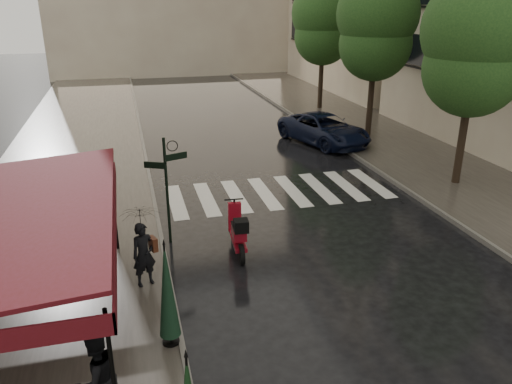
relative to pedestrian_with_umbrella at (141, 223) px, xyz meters
name	(u,v)px	position (x,y,z in m)	size (l,w,h in m)	color
ground	(234,291)	(2.00, -0.70, -1.72)	(120.00, 120.00, 0.00)	black
sidewalk_near	(73,158)	(-2.50, 11.30, -1.66)	(6.00, 60.00, 0.12)	#38332D
sidewalk_far	(381,136)	(12.25, 11.30, -1.66)	(5.50, 60.00, 0.12)	#38332D
curb_near	(145,153)	(0.55, 11.30, -1.65)	(0.12, 60.00, 0.16)	#595651
curb_far	(329,139)	(9.45, 11.30, -1.65)	(0.12, 60.00, 0.16)	#595651
crosswalk	(278,192)	(4.97, 5.30, -1.72)	(7.85, 3.20, 0.01)	silver
signpost	(167,182)	(0.80, 2.30, 0.11)	(1.17, 0.29, 3.10)	black
tree_near	(478,37)	(11.60, 4.30, 3.60)	(3.80, 3.80, 7.99)	black
tree_mid	(377,20)	(11.50, 11.30, 3.87)	(3.80, 3.80, 8.34)	black
tree_far	(324,18)	(11.70, 18.30, 3.73)	(3.80, 3.80, 8.16)	black
pedestrian_with_umbrella	(141,223)	(0.00, 0.00, 0.00)	(1.21, 1.22, 2.41)	black
pedestrian_terrace	(97,378)	(-0.94, -4.03, -0.77)	(0.81, 0.63, 1.66)	black
scooter	(238,232)	(2.54, 1.20, -1.12)	(0.57, 1.99, 1.31)	black
parked_car	(324,129)	(9.00, 10.99, -1.03)	(2.32, 5.02, 1.40)	black
parasol_back	(167,291)	(0.35, -2.37, -0.40)	(0.42, 0.42, 2.25)	black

